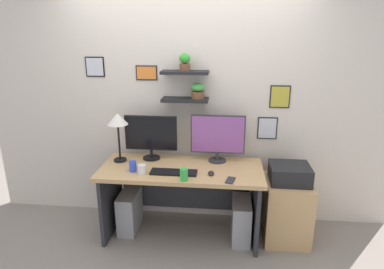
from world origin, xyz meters
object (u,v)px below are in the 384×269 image
monitor_right (218,137)px  drawer_cabinet (286,210)px  desk_lamp (118,122)px  keyboard (174,172)px  computer_mouse (211,173)px  printer (290,174)px  computer_tower_left (130,211)px  desk (182,185)px  pen_cup (133,166)px  computer_tower_right (241,220)px  monitor_left (151,135)px  cell_phone (230,180)px  coffee_mug (142,169)px  water_cup (184,175)px

monitor_right → drawer_cabinet: bearing=-13.0°
desk_lamp → keyboard: bearing=-23.0°
computer_mouse → printer: (0.76, 0.19, -0.05)m
drawer_cabinet → computer_tower_left: size_ratio=1.49×
drawer_cabinet → desk: bearing=179.9°
pen_cup → computer_tower_right: bearing=6.4°
computer_tower_left → monitor_left: bearing=37.9°
desk → desk_lamp: (-0.65, 0.06, 0.63)m
monitor_right → drawer_cabinet: monitor_right is taller
computer_tower_left → desk: bearing=0.8°
computer_mouse → cell_phone: bearing=-33.0°
computer_mouse → drawer_cabinet: bearing=13.9°
desk → coffee_mug: 0.49m
drawer_cabinet → printer: printer is taller
computer_mouse → desk_lamp: size_ratio=0.18×
keyboard → desk_lamp: size_ratio=0.87×
drawer_cabinet → pen_cup: bearing=-173.0°
coffee_mug → computer_tower_left: (-0.22, 0.23, -0.58)m
monitor_left → pen_cup: (-0.10, -0.35, -0.20)m
computer_mouse → drawer_cabinet: (0.76, 0.19, -0.45)m
desk → keyboard: size_ratio=3.63×
desk_lamp → computer_tower_right: 1.59m
drawer_cabinet → water_cup: bearing=-161.4°
monitor_right → water_cup: monitor_right is taller
keyboard → drawer_cabinet: 1.21m
monitor_left → computer_mouse: (0.64, -0.35, -0.24)m
desk_lamp → cell_phone: (1.13, -0.37, -0.41)m
monitor_left → keyboard: size_ratio=1.24×
pen_cup → computer_tower_right: pen_cup is taller
keyboard → computer_tower_left: (-0.51, 0.19, -0.55)m
printer → cell_phone: bearing=-152.2°
keyboard → drawer_cabinet: (1.11, 0.19, -0.45)m
pen_cup → monitor_left: bearing=73.4°
coffee_mug → water_cup: bearing=-13.8°
monitor_right → desk: bearing=-154.7°
desk → cell_phone: cell_phone is taller
monitor_right → pen_cup: bearing=-156.2°
monitor_left → monitor_right: monitor_right is taller
pen_cup → printer: 1.52m
desk → computer_tower_right: bearing=-6.4°
water_cup → drawer_cabinet: (0.99, 0.34, -0.49)m
pen_cup → water_cup: size_ratio=0.91×
desk → cell_phone: bearing=-32.5°
monitor_right → coffee_mug: bearing=-150.1°
monitor_right → computer_mouse: monitor_right is taller
pen_cup → water_cup: bearing=-16.3°
cell_phone → printer: printer is taller
cell_phone → computer_tower_right: 0.61m
keyboard → pen_cup: bearing=179.0°
monitor_left → water_cup: size_ratio=4.95×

